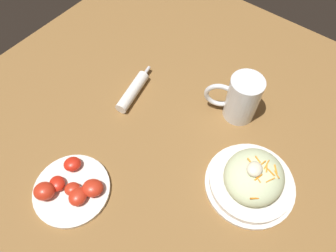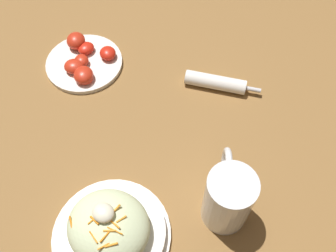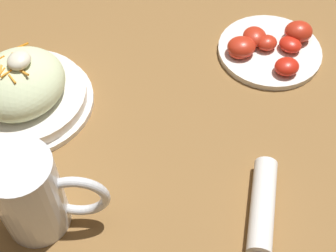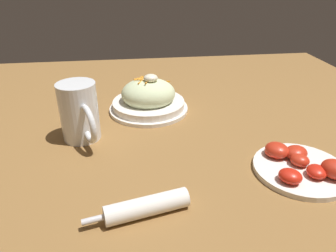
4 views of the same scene
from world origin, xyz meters
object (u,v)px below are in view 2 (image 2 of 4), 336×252
Objects in this scene: beer_mug at (227,199)px; tomato_plate at (84,62)px; napkin_roll at (216,82)px; salad_plate at (110,230)px.

beer_mug is 0.50m from tomato_plate.
tomato_plate is at bearing 14.66° from napkin_roll.
beer_mug reaches higher than tomato_plate.
napkin_roll is at bearing -64.46° from beer_mug.
napkin_roll is at bearing -95.04° from salad_plate.
napkin_roll is (-0.04, -0.42, -0.02)m from salad_plate.
napkin_roll is 0.33m from tomato_plate.
salad_plate reaches higher than napkin_roll.
salad_plate is 1.55× the size of beer_mug.
tomato_plate is (0.28, -0.34, -0.02)m from salad_plate.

